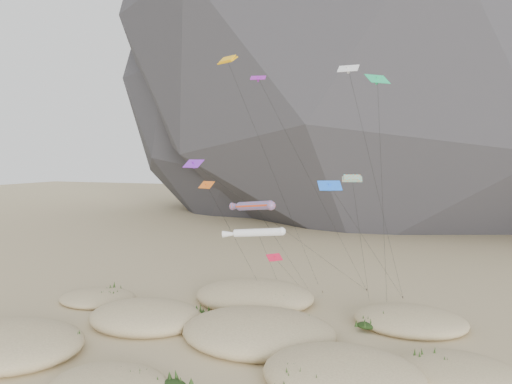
% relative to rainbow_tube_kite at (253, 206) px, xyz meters
% --- Properties ---
extents(ground, '(500.00, 500.00, 0.00)m').
position_rel_rainbow_tube_kite_xyz_m(ground, '(1.36, -9.72, -13.04)').
color(ground, '#CCB789').
rests_on(ground, ground).
extents(dunes, '(52.76, 37.45, 3.46)m').
position_rel_rainbow_tube_kite_xyz_m(dunes, '(-1.32, -5.44, -12.34)').
color(dunes, '#CCB789').
rests_on(dunes, ground).
extents(dune_grass, '(42.55, 26.63, 1.53)m').
position_rel_rainbow_tube_kite_xyz_m(dune_grass, '(0.82, -6.02, -12.20)').
color(dune_grass, black).
rests_on(dune_grass, ground).
extents(kite_stakes, '(22.72, 8.04, 0.30)m').
position_rel_rainbow_tube_kite_xyz_m(kite_stakes, '(4.24, 13.80, -12.89)').
color(kite_stakes, '#3F2D1E').
rests_on(kite_stakes, ground).
extents(rainbow_tube_kite, '(6.53, 17.24, 13.84)m').
position_rel_rainbow_tube_kite_xyz_m(rainbow_tube_kite, '(0.00, 0.00, 0.00)').
color(rainbow_tube_kite, '#E74518').
rests_on(rainbow_tube_kite, ground).
extents(white_tube_kite, '(7.41, 14.45, 10.60)m').
position_rel_rainbow_tube_kite_xyz_m(white_tube_kite, '(-0.21, 1.15, -3.18)').
color(white_tube_kite, white).
rests_on(white_tube_kite, ground).
extents(orange_parafoil, '(8.26, 17.71, 30.00)m').
position_rel_rainbow_tube_kite_xyz_m(orange_parafoil, '(-3.66, 1.84, 16.03)').
color(orange_parafoil, '#EBA30C').
rests_on(orange_parafoil, ground).
extents(multi_parafoil, '(2.11, 14.36, 16.71)m').
position_rel_rainbow_tube_kite_xyz_m(multi_parafoil, '(11.10, -1.09, 3.02)').
color(multi_parafoil, orange).
rests_on(multi_parafoil, ground).
extents(delta_kites, '(23.70, 22.43, 28.22)m').
position_rel_rainbow_tube_kite_xyz_m(delta_kites, '(4.64, 0.94, 6.80)').
color(delta_kites, silver).
rests_on(delta_kites, ground).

